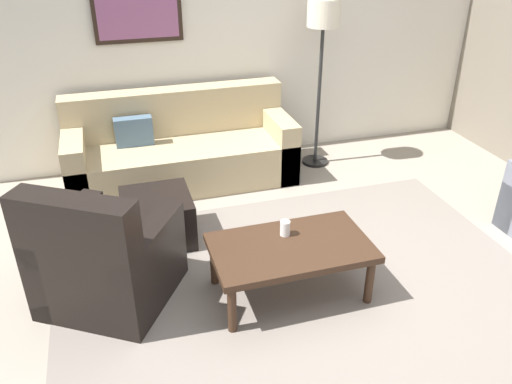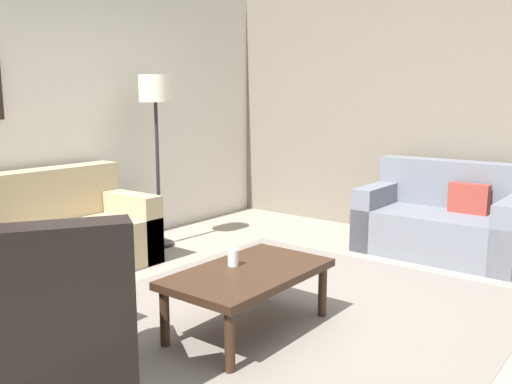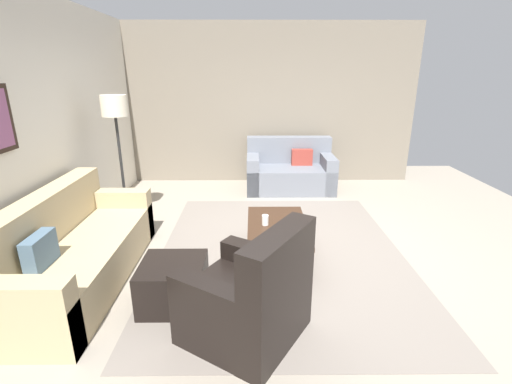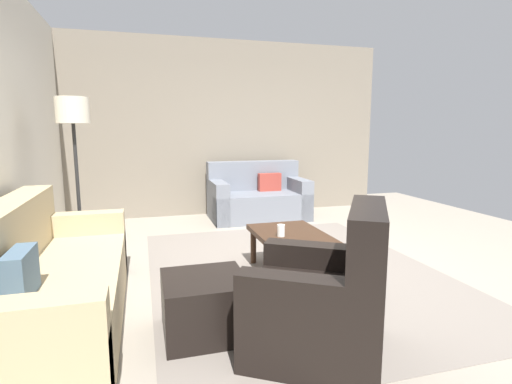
{
  "view_description": "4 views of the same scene",
  "coord_description": "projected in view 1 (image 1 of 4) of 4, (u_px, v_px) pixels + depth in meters",
  "views": [
    {
      "loc": [
        -1.19,
        -2.67,
        2.41
      ],
      "look_at": [
        -0.28,
        0.35,
        0.7
      ],
      "focal_mm": 36.0,
      "sensor_mm": 36.0,
      "label": 1
    },
    {
      "loc": [
        -2.7,
        -2.01,
        1.5
      ],
      "look_at": [
        0.17,
        0.22,
        0.86
      ],
      "focal_mm": 37.82,
      "sensor_mm": 36.0,
      "label": 2
    },
    {
      "loc": [
        -3.73,
        0.32,
        2.0
      ],
      "look_at": [
        0.06,
        0.29,
        0.73
      ],
      "focal_mm": 25.51,
      "sensor_mm": 36.0,
      "label": 3
    },
    {
      "loc": [
        -3.48,
        1.4,
        1.4
      ],
      "look_at": [
        -0.12,
        0.43,
        0.84
      ],
      "focal_mm": 27.86,
      "sensor_mm": 36.0,
      "label": 4
    }
  ],
  "objects": [
    {
      "name": "area_rug",
      "position": [
        307.0,
        293.0,
        3.69
      ],
      "size": [
        3.52,
        2.75,
        0.01
      ],
      "primitive_type": "cube",
      "color": "gray",
      "rests_on": "ground_plane"
    },
    {
      "name": "lamp_standing",
      "position": [
        323.0,
        31.0,
        4.98
      ],
      "size": [
        0.32,
        0.32,
        1.71
      ],
      "color": "black",
      "rests_on": "ground_plane"
    },
    {
      "name": "ground_plane",
      "position": [
        307.0,
        294.0,
        3.7
      ],
      "size": [
        8.0,
        8.0,
        0.0
      ],
      "primitive_type": "plane",
      "color": "gray"
    },
    {
      "name": "framed_artwork",
      "position": [
        137.0,
        11.0,
        4.84
      ],
      "size": [
        0.84,
        0.04,
        0.58
      ],
      "color": "black"
    },
    {
      "name": "ottoman",
      "position": [
        158.0,
        218.0,
        4.23
      ],
      "size": [
        0.56,
        0.56,
        0.4
      ],
      "primitive_type": "cube",
      "color": "black",
      "rests_on": "ground_plane"
    },
    {
      "name": "rear_partition",
      "position": [
        218.0,
        27.0,
        5.22
      ],
      "size": [
        6.0,
        0.12,
        2.8
      ],
      "primitive_type": "cube",
      "color": "silver",
      "rests_on": "ground_plane"
    },
    {
      "name": "couch_main",
      "position": [
        180.0,
        151.0,
        5.19
      ],
      "size": [
        2.2,
        0.86,
        0.88
      ],
      "color": "tan",
      "rests_on": "ground_plane"
    },
    {
      "name": "coffee_table",
      "position": [
        291.0,
        251.0,
        3.55
      ],
      "size": [
        1.1,
        0.64,
        0.41
      ],
      "color": "#382316",
      "rests_on": "ground_plane"
    },
    {
      "name": "armchair_leather",
      "position": [
        104.0,
        266.0,
        3.48
      ],
      "size": [
        1.1,
        1.1,
        0.95
      ],
      "color": "black",
      "rests_on": "ground_plane"
    },
    {
      "name": "cup",
      "position": [
        285.0,
        228.0,
        3.61
      ],
      "size": [
        0.07,
        0.07,
        0.11
      ],
      "primitive_type": "cylinder",
      "color": "white",
      "rests_on": "coffee_table"
    }
  ]
}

